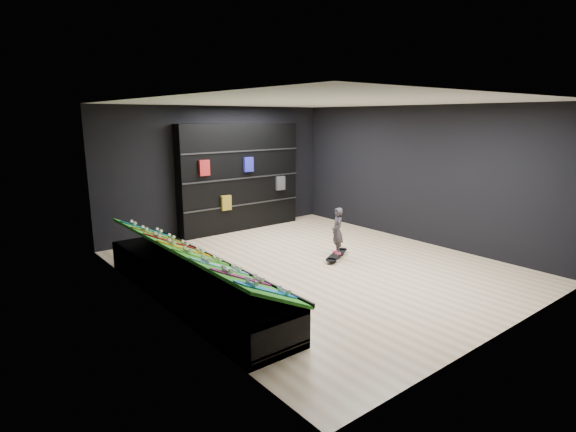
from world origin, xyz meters
TOP-DOWN VIEW (x-y plane):
  - floor at (0.00, 0.00)m, footprint 6.00×7.00m
  - ceiling at (0.00, 0.00)m, footprint 6.00×7.00m
  - wall_back at (0.00, 3.50)m, footprint 6.00×0.02m
  - wall_front at (0.00, -3.50)m, footprint 6.00×0.02m
  - wall_left at (-3.00, 0.00)m, footprint 0.02×7.00m
  - wall_right at (3.00, 0.00)m, footprint 0.02×7.00m
  - display_rack at (-2.55, 0.00)m, footprint 0.90×4.50m
  - turf_ramp at (-2.50, 0.00)m, footprint 0.92×4.50m
  - back_shelving at (0.48, 3.32)m, footprint 3.25×0.38m
  - floor_skateboard at (0.66, 0.10)m, footprint 0.97×0.66m
  - child at (0.66, 0.10)m, footprint 0.23×0.26m
  - display_board_0 at (-2.49, -1.90)m, footprint 0.93×0.22m
  - display_board_1 at (-2.49, -1.36)m, footprint 0.93×0.22m
  - display_board_2 at (-2.49, -0.81)m, footprint 0.93×0.22m
  - display_board_3 at (-2.49, -0.27)m, footprint 0.93×0.22m
  - display_board_4 at (-2.49, 0.27)m, footprint 0.93×0.22m
  - display_board_5 at (-2.49, 0.81)m, footprint 0.93×0.22m
  - display_board_6 at (-2.49, 1.36)m, footprint 0.93×0.22m
  - display_board_7 at (-2.49, 1.90)m, footprint 0.93×0.22m

SIDE VIEW (x-z plane):
  - floor at x=0.00m, z-range -0.01..0.01m
  - floor_skateboard at x=0.66m, z-range 0.00..0.09m
  - display_rack at x=-2.55m, z-range 0.00..0.50m
  - child at x=0.66m, z-range 0.09..0.65m
  - turf_ramp at x=-2.50m, z-range 0.48..0.94m
  - display_board_0 at x=-2.49m, z-range 0.49..0.99m
  - display_board_1 at x=-2.49m, z-range 0.49..0.99m
  - display_board_2 at x=-2.49m, z-range 0.49..0.99m
  - display_board_3 at x=-2.49m, z-range 0.49..0.99m
  - display_board_4 at x=-2.49m, z-range 0.49..0.99m
  - display_board_5 at x=-2.49m, z-range 0.49..0.99m
  - display_board_6 at x=-2.49m, z-range 0.49..0.99m
  - display_board_7 at x=-2.49m, z-range 0.49..0.99m
  - back_shelving at x=0.48m, z-range 0.00..2.60m
  - wall_back at x=0.00m, z-range 0.00..3.00m
  - wall_front at x=0.00m, z-range 0.00..3.00m
  - wall_left at x=-3.00m, z-range 0.00..3.00m
  - wall_right at x=3.00m, z-range 0.00..3.00m
  - ceiling at x=0.00m, z-range 3.00..3.00m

